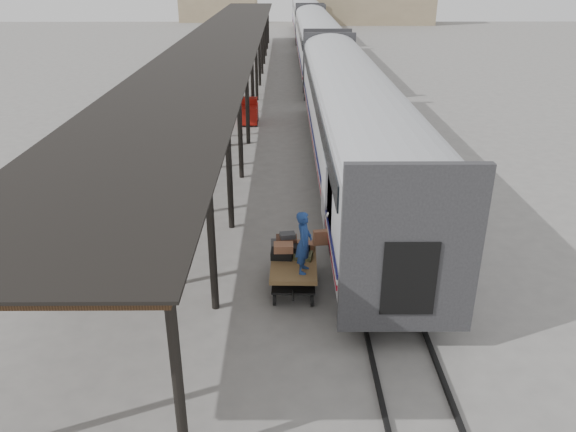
# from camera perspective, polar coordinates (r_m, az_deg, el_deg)

# --- Properties ---
(ground) EXTENTS (160.00, 160.00, 0.00)m
(ground) POSITION_cam_1_polar(r_m,az_deg,el_deg) (16.79, -1.99, -5.49)
(ground) COLOR slate
(ground) RESTS_ON ground
(train) EXTENTS (3.45, 76.01, 4.01)m
(train) POSITION_cam_1_polar(r_m,az_deg,el_deg) (48.78, 2.95, 17.53)
(train) COLOR silver
(train) RESTS_ON ground
(canopy) EXTENTS (4.90, 64.30, 4.15)m
(canopy) POSITION_cam_1_polar(r_m,az_deg,el_deg) (39.02, -6.39, 17.70)
(canopy) COLOR #422B19
(canopy) RESTS_ON ground
(rails) EXTENTS (1.54, 150.00, 0.12)m
(rails) POSITION_cam_1_polar(r_m,az_deg,el_deg) (49.35, 2.88, 14.52)
(rails) COLOR black
(rails) RESTS_ON ground
(building_left) EXTENTS (12.00, 8.00, 6.00)m
(building_left) POSITION_cam_1_polar(r_m,az_deg,el_deg) (97.30, -7.02, 20.87)
(building_left) COLOR tan
(building_left) RESTS_ON ground
(baggage_cart) EXTENTS (1.31, 2.43, 0.86)m
(baggage_cart) POSITION_cam_1_polar(r_m,az_deg,el_deg) (15.65, 0.59, -5.11)
(baggage_cart) COLOR brown
(baggage_cart) RESTS_ON ground
(suitcase_stack) EXTENTS (1.27, 1.05, 0.57)m
(suitcase_stack) POSITION_cam_1_polar(r_m,az_deg,el_deg) (15.76, 0.10, -3.17)
(suitcase_stack) COLOR #3B3B3D
(suitcase_stack) RESTS_ON baggage_cart
(luggage_tug) EXTENTS (0.97, 1.59, 1.40)m
(luggage_tug) POSITION_cam_1_polar(r_m,az_deg,el_deg) (32.45, -3.95, 10.45)
(luggage_tug) COLOR maroon
(luggage_tug) RESTS_ON ground
(porter) EXTENTS (0.53, 0.70, 1.71)m
(porter) POSITION_cam_1_polar(r_m,az_deg,el_deg) (14.58, 1.63, -2.69)
(porter) COLOR navy
(porter) RESTS_ON baggage_cart
(pedestrian) EXTENTS (1.25, 0.83, 1.98)m
(pedestrian) POSITION_cam_1_polar(r_m,az_deg,el_deg) (27.98, -8.43, 8.75)
(pedestrian) COLOR black
(pedestrian) RESTS_ON ground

